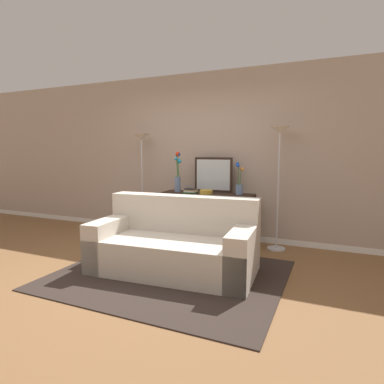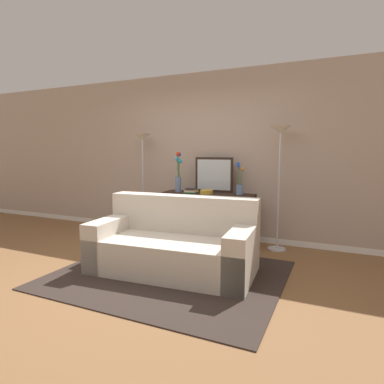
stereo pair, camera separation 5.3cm
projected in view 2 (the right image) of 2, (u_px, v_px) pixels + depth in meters
ground_plane at (131, 279)px, 3.70m from camera, size 16.00×16.00×0.02m
back_wall at (203, 156)px, 5.46m from camera, size 12.00×0.15×2.71m
area_rug at (169, 274)px, 3.79m from camera, size 2.56×2.09×0.01m
couch at (175, 245)px, 3.90m from camera, size 1.97×1.07×0.88m
console_table at (208, 208)px, 5.07m from camera, size 1.44×0.39×0.79m
floor_lamp_left at (143, 156)px, 5.55m from camera, size 0.28×0.28×1.73m
floor_lamp_right at (280, 153)px, 4.59m from camera, size 0.28×0.28×1.78m
wall_mirror at (214, 175)px, 5.14m from camera, size 0.63×0.02×0.55m
vase_tall_flowers at (178, 174)px, 5.18m from camera, size 0.11×0.13×0.64m
vase_short_flowers at (240, 185)px, 4.84m from camera, size 0.12×0.11×0.48m
fruit_bowl at (207, 192)px, 4.91m from camera, size 0.19×0.19×0.06m
book_stack at (191, 191)px, 5.04m from camera, size 0.21×0.17×0.07m
book_row_under_console at (183, 236)px, 5.31m from camera, size 0.31×0.18×0.13m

